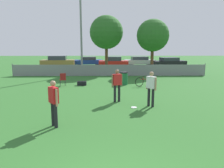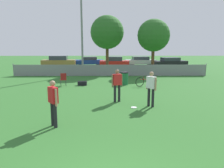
# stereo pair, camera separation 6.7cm
# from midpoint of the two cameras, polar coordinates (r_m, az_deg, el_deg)

# --- Properties ---
(fence_backline) EXTENTS (18.97, 0.07, 1.21)m
(fence_backline) POSITION_cam_midpoint_polar(r_m,az_deg,el_deg) (21.47, -0.42, 3.62)
(fence_backline) COLOR gray
(fence_backline) RESTS_ON ground_plane
(light_pole) EXTENTS (0.90, 0.36, 9.85)m
(light_pole) POSITION_cam_midpoint_polar(r_m,az_deg,el_deg) (22.89, -7.88, 16.87)
(light_pole) COLOR gray
(light_pole) RESTS_ON ground_plane
(tree_near_pole) EXTENTS (3.56, 3.56, 6.12)m
(tree_near_pole) POSITION_cam_midpoint_polar(r_m,az_deg,el_deg) (23.92, -1.20, 13.31)
(tree_near_pole) COLOR #4C331E
(tree_near_pole) RESTS_ON ground_plane
(tree_far_right) EXTENTS (3.32, 3.32, 5.63)m
(tree_far_right) POSITION_cam_midpoint_polar(r_m,az_deg,el_deg) (23.32, 10.88, 12.32)
(tree_far_right) COLOR #4C331E
(tree_far_right) RESTS_ON ground_plane
(player_receiver_white) EXTENTS (0.46, 0.48, 1.72)m
(player_receiver_white) POSITION_cam_midpoint_polar(r_m,az_deg,el_deg) (10.73, 10.37, -0.59)
(player_receiver_white) COLOR black
(player_receiver_white) RESTS_ON ground_plane
(player_thrower_red) EXTENTS (0.57, 0.37, 1.72)m
(player_thrower_red) POSITION_cam_midpoint_polar(r_m,az_deg,el_deg) (11.44, 1.51, 0.24)
(player_thrower_red) COLOR black
(player_thrower_red) RESTS_ON ground_plane
(player_defender_red) EXTENTS (0.44, 0.49, 1.72)m
(player_defender_red) POSITION_cam_midpoint_polar(r_m,az_deg,el_deg) (8.20, -14.88, -4.05)
(player_defender_red) COLOR black
(player_defender_red) RESTS_ON ground_plane
(frisbee_disc) EXTENTS (0.29, 0.29, 0.03)m
(frisbee_disc) POSITION_cam_midpoint_polar(r_m,az_deg,el_deg) (10.63, 5.89, -6.10)
(frisbee_disc) COLOR white
(frisbee_disc) RESTS_ON ground_plane
(folding_chair_sideline) EXTENTS (0.54, 0.54, 0.96)m
(folding_chair_sideline) POSITION_cam_midpoint_polar(r_m,az_deg,el_deg) (16.46, -12.50, 1.38)
(folding_chair_sideline) COLOR #333338
(folding_chair_sideline) RESTS_ON ground_plane
(bicycle_sideline) EXTENTS (1.68, 0.67, 0.73)m
(bicycle_sideline) POSITION_cam_midpoint_polar(r_m,az_deg,el_deg) (16.24, 9.10, 0.69)
(bicycle_sideline) COLOR black
(bicycle_sideline) RESTS_ON ground_plane
(trash_bin) EXTENTS (0.62, 0.62, 0.98)m
(trash_bin) POSITION_cam_midpoint_polar(r_m,az_deg,el_deg) (16.61, 3.33, 1.50)
(trash_bin) COLOR #1E6638
(trash_bin) RESTS_ON ground_plane
(gear_bag_sideline) EXTENTS (0.67, 0.37, 0.33)m
(gear_bag_sideline) POSITION_cam_midpoint_polar(r_m,az_deg,el_deg) (16.53, -7.63, 0.19)
(gear_bag_sideline) COLOR black
(gear_bag_sideline) RESTS_ON ground_plane
(parked_car_tan) EXTENTS (4.68, 2.00, 1.53)m
(parked_car_tan) POSITION_cam_midpoint_polar(r_m,az_deg,el_deg) (31.64, -13.69, 5.75)
(parked_car_tan) COLOR black
(parked_car_tan) RESTS_ON ground_plane
(parked_car_blue) EXTENTS (4.45, 2.47, 1.27)m
(parked_car_blue) POSITION_cam_midpoint_polar(r_m,az_deg,el_deg) (33.14, -5.95, 5.99)
(parked_car_blue) COLOR black
(parked_car_blue) RESTS_ON ground_plane
(parked_car_red) EXTENTS (3.98, 1.93, 1.45)m
(parked_car_red) POSITION_cam_midpoint_polar(r_m,az_deg,el_deg) (29.73, 0.73, 5.69)
(parked_car_red) COLOR black
(parked_car_red) RESTS_ON ground_plane
(parked_car_silver) EXTENTS (4.73, 2.24, 1.28)m
(parked_car_silver) POSITION_cam_midpoint_polar(r_m,az_deg,el_deg) (33.50, 7.49, 6.00)
(parked_car_silver) COLOR black
(parked_car_silver) RESTS_ON ground_plane
(parked_car_dark) EXTENTS (4.84, 2.56, 1.30)m
(parked_car_dark) POSITION_cam_midpoint_polar(r_m,az_deg,el_deg) (31.65, 15.01, 5.54)
(parked_car_dark) COLOR black
(parked_car_dark) RESTS_ON ground_plane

